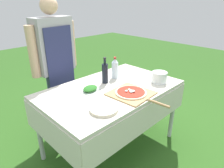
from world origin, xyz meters
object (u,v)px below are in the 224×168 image
at_px(mixing_tub, 159,77).
at_px(plate_stack, 104,109).
at_px(oil_bottle, 105,73).
at_px(water_bottle, 115,68).
at_px(prep_table, 111,95).
at_px(pizza_on_peel, 132,93).
at_px(herb_container, 90,89).
at_px(person_cook, 55,59).

distance_m(mixing_tub, plate_stack, 0.85).
relative_size(oil_bottle, water_bottle, 1.16).
relative_size(prep_table, mixing_tub, 8.84).
relative_size(prep_table, pizza_on_peel, 2.40).
relative_size(oil_bottle, herb_container, 1.25).
bearing_deg(prep_table, water_bottle, 36.55).
distance_m(pizza_on_peel, oil_bottle, 0.41).
relative_size(person_cook, herb_container, 7.13).
bearing_deg(herb_container, plate_stack, -113.20).
height_order(oil_bottle, plate_stack, oil_bottle).
relative_size(oil_bottle, mixing_tub, 1.74).
xyz_separation_m(oil_bottle, water_bottle, (0.18, 0.03, 0.00)).
distance_m(person_cook, water_bottle, 0.71).
distance_m(herb_container, plate_stack, 0.41).
xyz_separation_m(herb_container, plate_stack, (-0.16, -0.38, -0.01)).
relative_size(mixing_tub, plate_stack, 0.69).
distance_m(water_bottle, herb_container, 0.45).
bearing_deg(plate_stack, water_bottle, 37.39).
bearing_deg(mixing_tub, herb_container, 151.91).
relative_size(prep_table, plate_stack, 6.11).
bearing_deg(mixing_tub, pizza_on_peel, 177.75).
distance_m(prep_table, herb_container, 0.25).
relative_size(pizza_on_peel, oil_bottle, 2.11).
distance_m(oil_bottle, mixing_tub, 0.60).
height_order(oil_bottle, mixing_tub, oil_bottle).
bearing_deg(mixing_tub, water_bottle, 119.38).
xyz_separation_m(prep_table, plate_stack, (-0.36, -0.28, 0.10)).
relative_size(herb_container, mixing_tub, 1.39).
bearing_deg(oil_bottle, water_bottle, 8.37).
height_order(herb_container, plate_stack, herb_container).
height_order(prep_table, mixing_tub, mixing_tub).
height_order(pizza_on_peel, oil_bottle, oil_bottle).
height_order(herb_container, mixing_tub, mixing_tub).
bearing_deg(person_cook, mixing_tub, 118.41).
height_order(prep_table, person_cook, person_cook).
bearing_deg(water_bottle, person_cook, 129.48).
relative_size(person_cook, oil_bottle, 5.71).
height_order(person_cook, plate_stack, person_cook).
relative_size(water_bottle, mixing_tub, 1.50).
bearing_deg(water_bottle, mixing_tub, -60.62).
height_order(water_bottle, herb_container, water_bottle).
bearing_deg(prep_table, mixing_tub, -29.00).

